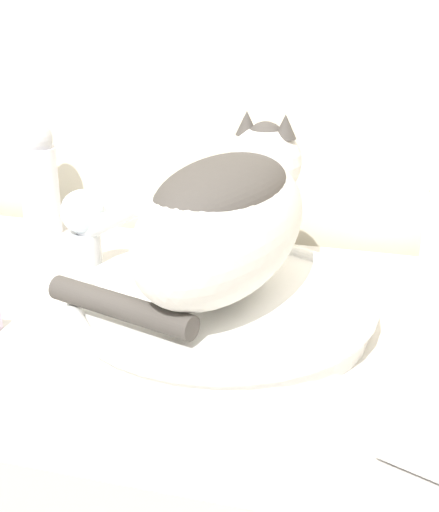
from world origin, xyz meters
name	(u,v)px	position (x,y,z in m)	size (l,w,h in m)	color
sink_basin	(223,305)	(0.03, 0.30, 0.84)	(0.37, 0.37, 0.04)	white
cat	(226,215)	(0.03, 0.31, 0.95)	(0.29, 0.34, 0.19)	silver
faucet	(88,227)	(-0.18, 0.38, 0.89)	(0.13, 0.08, 0.13)	silver
lotion_bottle_white	(39,179)	(-0.33, 0.53, 0.90)	(0.06, 0.06, 0.18)	silver
deodorant_stick	(438,224)	(0.27, 0.53, 0.88)	(0.04, 0.04, 0.14)	silver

